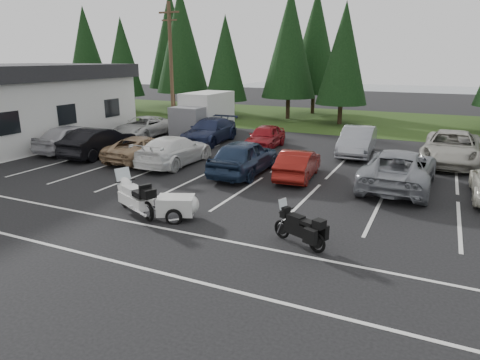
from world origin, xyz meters
name	(u,v)px	position (x,y,z in m)	size (l,w,h in m)	color
ground	(217,198)	(0.00, 0.00, 0.00)	(120.00, 120.00, 0.00)	black
grass_strip	(345,120)	(0.00, 24.00, 0.01)	(80.00, 16.00, 0.01)	#213A12
lake_water	(417,95)	(4.00, 55.00, 0.00)	(70.00, 50.00, 0.02)	slate
utility_pole	(171,67)	(-10.00, 12.00, 4.70)	(1.60, 0.26, 9.00)	#473321
box_truck	(201,114)	(-8.00, 12.50, 1.45)	(2.40, 5.60, 2.90)	silver
stall_markings	(239,185)	(0.00, 2.00, 0.00)	(32.00, 16.00, 0.01)	silver
conifer_0	(86,49)	(-28.00, 22.50, 6.23)	(4.58, 4.58, 10.66)	#332316
conifer_1	(123,57)	(-22.00, 21.20, 5.39)	(3.96, 3.96, 9.22)	#332316
conifer_2	(181,40)	(-16.00, 22.80, 6.95)	(5.10, 5.10, 11.89)	#332316
conifer_3	(226,58)	(-10.50, 21.40, 5.27)	(3.87, 3.87, 9.02)	#332316
conifer_4	(290,43)	(-5.00, 22.90, 6.53)	(4.80, 4.80, 11.17)	#332316
conifer_5	(344,54)	(0.00, 21.60, 5.63)	(4.14, 4.14, 9.63)	#332316
conifer_back_a	(171,40)	(-20.00, 27.00, 7.19)	(5.28, 5.28, 12.30)	#332316
conifer_back_b	(316,42)	(-4.00, 27.50, 6.77)	(4.97, 4.97, 11.58)	#332316
car_near_0	(72,138)	(-11.78, 4.10, 0.81)	(1.92, 4.78, 1.63)	silver
car_near_1	(99,142)	(-9.53, 3.86, 0.80)	(1.69, 4.84, 1.59)	black
car_near_2	(143,148)	(-6.59, 4.00, 0.67)	(2.21, 4.79, 1.33)	#A0805D
car_near_3	(175,150)	(-4.57, 3.96, 0.74)	(2.08, 5.11, 1.48)	white
car_near_4	(244,157)	(-0.54, 3.76, 0.84)	(1.98, 4.91, 1.67)	#1B2B45
car_near_5	(298,164)	(1.98, 4.15, 0.66)	(1.40, 4.01, 1.32)	maroon
car_near_6	(399,169)	(6.28, 4.59, 0.81)	(2.70, 5.86, 1.63)	gray
car_far_0	(143,127)	(-10.99, 9.71, 0.70)	(2.32, 5.03, 1.40)	silver
car_far_1	(210,131)	(-5.80, 9.86, 0.77)	(2.16, 5.33, 1.55)	#1A2242
car_far_2	(265,137)	(-1.91, 9.78, 0.70)	(1.66, 4.12, 1.40)	maroon
car_far_3	(357,141)	(3.51, 10.25, 0.79)	(1.67, 4.80, 1.58)	gray
car_far_4	(451,148)	(8.30, 10.29, 0.83)	(2.74, 5.94, 1.65)	#A2A095
touring_motorcycle	(135,193)	(-1.73, -2.80, 0.77)	(2.77, 0.85, 1.53)	white
cargo_trailer	(176,208)	(-0.17, -2.60, 0.41)	(1.77, 1.00, 0.82)	silver
adventure_motorcycle	(299,225)	(4.26, -2.86, 0.65)	(2.13, 0.74, 1.30)	black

